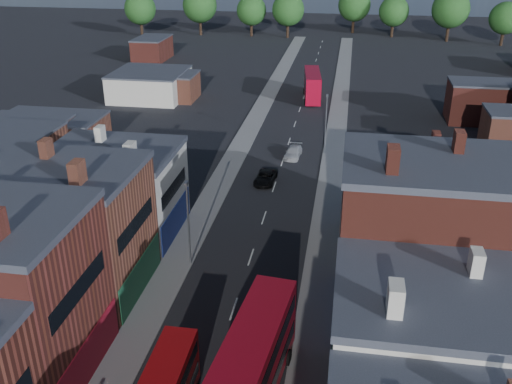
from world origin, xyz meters
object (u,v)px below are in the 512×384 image
(bus_2, at_px, (312,85))
(car_3, at_px, (293,152))
(bus_1, at_px, (252,366))
(car_2, at_px, (265,177))

(bus_2, height_order, car_3, bus_2)
(bus_1, relative_size, car_2, 2.66)
(bus_1, distance_m, car_3, 43.58)
(bus_1, bearing_deg, car_2, 103.46)
(bus_2, bearing_deg, car_2, -100.60)
(bus_2, xyz_separation_m, car_3, (-0.30, -28.58, -1.95))
(bus_1, xyz_separation_m, bus_2, (-1.61, 72.06, -0.32))
(bus_2, bearing_deg, car_3, -97.08)
(bus_1, bearing_deg, car_3, 98.86)
(bus_1, xyz_separation_m, car_3, (-1.91, 43.48, -2.27))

